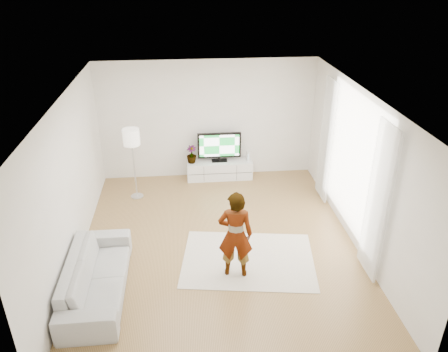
{
  "coord_description": "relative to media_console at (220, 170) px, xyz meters",
  "views": [
    {
      "loc": [
        -0.56,
        -6.64,
        4.77
      ],
      "look_at": [
        0.13,
        0.4,
        1.23
      ],
      "focal_mm": 35.0,
      "sensor_mm": 36.0,
      "label": 1
    }
  ],
  "objects": [
    {
      "name": "floor",
      "position": [
        -0.25,
        -2.76,
        -0.22
      ],
      "size": [
        6.0,
        6.0,
        0.0
      ],
      "primitive_type": "plane",
      "color": "#A6814B",
      "rests_on": "ground"
    },
    {
      "name": "ceiling",
      "position": [
        -0.25,
        -2.76,
        2.58
      ],
      "size": [
        6.0,
        6.0,
        0.0
      ],
      "primitive_type": "plane",
      "color": "white",
      "rests_on": "wall_back"
    },
    {
      "name": "wall_left",
      "position": [
        -2.75,
        -2.76,
        1.18
      ],
      "size": [
        0.02,
        6.0,
        2.8
      ],
      "primitive_type": "cube",
      "color": "white",
      "rests_on": "floor"
    },
    {
      "name": "wall_right",
      "position": [
        2.25,
        -2.76,
        1.18
      ],
      "size": [
        0.02,
        6.0,
        2.8
      ],
      "primitive_type": "cube",
      "color": "white",
      "rests_on": "floor"
    },
    {
      "name": "wall_back",
      "position": [
        -0.25,
        0.24,
        1.18
      ],
      "size": [
        5.0,
        0.02,
        2.8
      ],
      "primitive_type": "cube",
      "color": "white",
      "rests_on": "floor"
    },
    {
      "name": "wall_front",
      "position": [
        -0.25,
        -5.76,
        1.18
      ],
      "size": [
        5.0,
        0.02,
        2.8
      ],
      "primitive_type": "cube",
      "color": "white",
      "rests_on": "floor"
    },
    {
      "name": "window",
      "position": [
        2.23,
        -2.46,
        1.23
      ],
      "size": [
        0.01,
        2.6,
        2.5
      ],
      "primitive_type": "cube",
      "color": "white",
      "rests_on": "wall_right"
    },
    {
      "name": "curtain_near",
      "position": [
        2.15,
        -3.76,
        1.13
      ],
      "size": [
        0.04,
        0.7,
        2.6
      ],
      "primitive_type": "cube",
      "color": "white",
      "rests_on": "floor"
    },
    {
      "name": "curtain_far",
      "position": [
        2.15,
        -1.16,
        1.13
      ],
      "size": [
        0.04,
        0.7,
        2.6
      ],
      "primitive_type": "cube",
      "color": "white",
      "rests_on": "floor"
    },
    {
      "name": "media_console",
      "position": [
        0.0,
        0.0,
        0.0
      ],
      "size": [
        1.55,
        0.44,
        0.44
      ],
      "color": "white",
      "rests_on": "floor"
    },
    {
      "name": "television",
      "position": [
        0.0,
        0.03,
        0.6
      ],
      "size": [
        1.02,
        0.2,
        0.71
      ],
      "color": "black",
      "rests_on": "media_console"
    },
    {
      "name": "game_console",
      "position": [
        0.68,
        -0.0,
        0.33
      ],
      "size": [
        0.06,
        0.17,
        0.22
      ],
      "rotation": [
        0.0,
        0.0,
        0.09
      ],
      "color": "white",
      "rests_on": "media_console"
    },
    {
      "name": "potted_plant",
      "position": [
        -0.66,
        0.0,
        0.43
      ],
      "size": [
        0.3,
        0.3,
        0.42
      ],
      "primitive_type": "imported",
      "rotation": [
        0.0,
        0.0,
        -0.32
      ],
      "color": "#3F7238",
      "rests_on": "media_console"
    },
    {
      "name": "rug",
      "position": [
        0.22,
        -3.25,
        -0.21
      ],
      "size": [
        2.51,
        1.97,
        0.01
      ],
      "primitive_type": "cube",
      "rotation": [
        0.0,
        0.0,
        -0.15
      ],
      "color": "beige",
      "rests_on": "floor"
    },
    {
      "name": "player",
      "position": [
        -0.06,
        -3.6,
        0.57
      ],
      "size": [
        0.61,
        0.45,
        1.55
      ],
      "primitive_type": "imported",
      "rotation": [
        0.0,
        0.0,
        2.99
      ],
      "color": "#334772",
      "rests_on": "rug"
    },
    {
      "name": "sofa",
      "position": [
        -2.27,
        -3.84,
        0.11
      ],
      "size": [
        0.88,
        2.22,
        0.65
      ],
      "primitive_type": "imported",
      "rotation": [
        0.0,
        0.0,
        1.58
      ],
      "color": "beige",
      "rests_on": "floor"
    },
    {
      "name": "floor_lamp",
      "position": [
        -1.91,
        -0.75,
        1.13
      ],
      "size": [
        0.35,
        0.35,
        1.59
      ],
      "color": "silver",
      "rests_on": "floor"
    }
  ]
}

